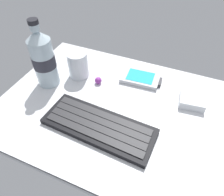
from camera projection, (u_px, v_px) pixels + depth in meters
ground_plane at (112, 108)px, 59.91cm from camera, size 64.00×48.00×2.80cm
keyboard at (98, 126)px, 53.27cm from camera, size 29.56×12.56×1.70cm
handheld_device at (141, 78)px, 66.79cm from camera, size 13.14×8.36×1.50cm
juice_cup at (78, 66)px, 66.24cm from camera, size 6.40×6.40×8.50cm
water_bottle at (43, 59)px, 60.08cm from camera, size 6.73×6.73×20.80cm
charger_block at (192, 101)px, 58.84cm from camera, size 7.59×6.36×2.40cm
trackball_mouse at (98, 80)px, 65.40cm from camera, size 2.20×2.20×2.20cm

